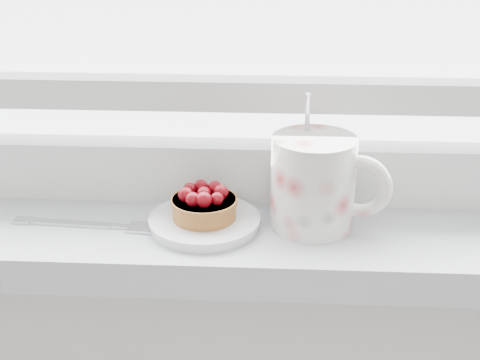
# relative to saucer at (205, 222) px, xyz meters

# --- Properties ---
(saucer) EXTENTS (0.12, 0.12, 0.01)m
(saucer) POSITION_rel_saucer_xyz_m (0.00, 0.00, 0.00)
(saucer) COLOR silver
(saucer) RESTS_ON windowsill
(raspberry_tart) EXTENTS (0.07, 0.07, 0.04)m
(raspberry_tart) POSITION_rel_saucer_xyz_m (-0.00, -0.00, 0.02)
(raspberry_tart) COLOR brown
(raspberry_tart) RESTS_ON saucer
(floral_mug) EXTENTS (0.14, 0.11, 0.15)m
(floral_mug) POSITION_rel_saucer_xyz_m (0.12, 0.01, 0.05)
(floral_mug) COLOR silver
(floral_mug) RESTS_ON windowsill
(fork) EXTENTS (0.20, 0.03, 0.00)m
(fork) POSITION_rel_saucer_xyz_m (-0.12, -0.00, -0.00)
(fork) COLOR silver
(fork) RESTS_ON windowsill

